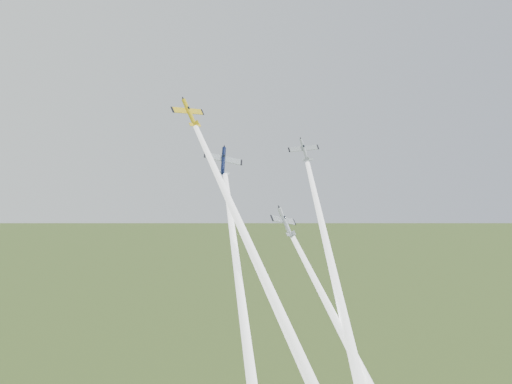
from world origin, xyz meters
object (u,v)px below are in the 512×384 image
plane_silver_low (285,222)px  plane_yellow (189,113)px  plane_navy (223,160)px  plane_silver_right (304,150)px

plane_silver_low → plane_yellow: bearing=121.8°
plane_navy → plane_silver_low: bearing=-29.8°
plane_yellow → plane_silver_right: bearing=-22.4°
plane_silver_right → plane_silver_low: size_ratio=0.86×
plane_yellow → plane_silver_low: plane_yellow is taller
plane_navy → plane_silver_right: plane_silver_right is taller
plane_silver_right → plane_navy: bearing=-167.7°
plane_yellow → plane_silver_right: plane_yellow is taller
plane_silver_right → plane_yellow: bearing=-172.0°
plane_silver_right → plane_silver_low: bearing=-126.8°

